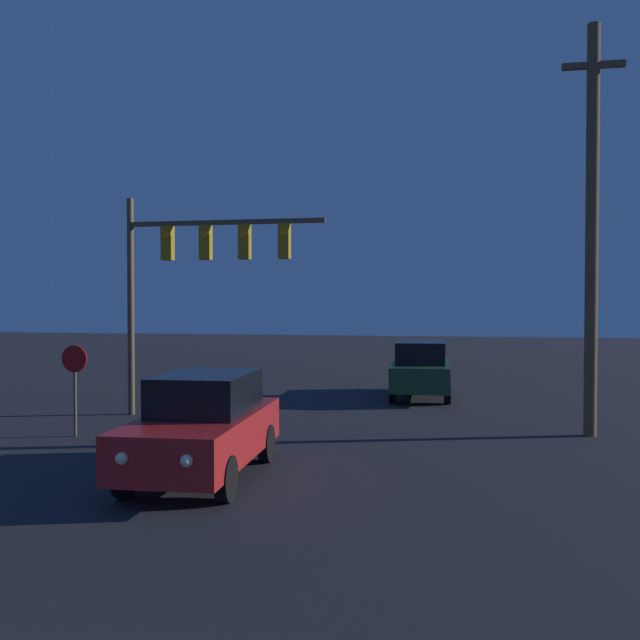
{
  "coord_description": "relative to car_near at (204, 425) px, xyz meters",
  "views": [
    {
      "loc": [
        2.91,
        -1.99,
        3.03
      ],
      "look_at": [
        0.0,
        12.55,
        2.64
      ],
      "focal_mm": 40.0,
      "sensor_mm": 36.0,
      "label": 1
    }
  ],
  "objects": [
    {
      "name": "car_near",
      "position": [
        0.0,
        0.0,
        0.0
      ],
      "size": [
        1.96,
        4.54,
        1.78
      ],
      "rotation": [
        0.0,
        0.0,
        3.19
      ],
      "color": "#B21E1E",
      "rests_on": "ground_plane"
    },
    {
      "name": "car_far",
      "position": [
        3.07,
        10.93,
        0.0
      ],
      "size": [
        1.92,
        4.53,
        1.78
      ],
      "rotation": [
        0.0,
        0.0,
        0.04
      ],
      "color": "#1E4728",
      "rests_on": "ground_plane"
    },
    {
      "name": "traffic_signal_mast",
      "position": [
        -2.59,
        6.08,
        3.16
      ],
      "size": [
        5.37,
        0.3,
        5.76
      ],
      "color": "brown",
      "rests_on": "ground_plane"
    },
    {
      "name": "utility_pole",
      "position": [
        7.17,
        5.27,
        3.82
      ],
      "size": [
        1.34,
        0.28,
        9.18
      ],
      "color": "brown",
      "rests_on": "ground_plane"
    },
    {
      "name": "stop_sign",
      "position": [
        -4.15,
        2.95,
        0.5
      ],
      "size": [
        0.61,
        0.07,
        2.05
      ],
      "color": "brown",
      "rests_on": "ground_plane"
    }
  ]
}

